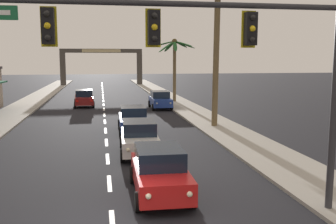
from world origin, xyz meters
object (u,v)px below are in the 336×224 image
Objects in this scene: sedan_lead_at_stop_bar at (160,171)px; palm_right_third at (175,56)px; sedan_parked_nearest_kerb at (160,100)px; sedan_oncoming_far at (84,98)px; sedan_third_in_queue at (139,137)px; town_gateway_arch at (102,62)px; sedan_fifth_in_queue at (133,119)px; palm_right_second at (217,30)px; traffic_signal_mast at (218,48)px.

palm_right_third is at bearing 78.07° from sedan_lead_at_stop_bar.
sedan_parked_nearest_kerb is (3.61, 23.37, 0.00)m from sedan_lead_at_stop_bar.
sedan_lead_at_stop_bar is at bearing -82.06° from sedan_oncoming_far.
sedan_third_in_queue is 51.26m from town_gateway_arch.
palm_right_second reaches higher than sedan_fifth_in_queue.
palm_right_second reaches higher than palm_right_third.
palm_right_third is at bearing 10.90° from sedan_oncoming_far.
sedan_lead_at_stop_bar and sedan_third_in_queue have the same top height.
palm_right_second is (5.83, 12.50, 5.80)m from sedan_lead_at_stop_bar.
sedan_oncoming_far is (-3.73, 14.51, 0.00)m from sedan_fifth_in_queue.
traffic_signal_mast is 14.95m from sedan_fifth_in_queue.
palm_right_third is at bearing 64.00° from sedan_parked_nearest_kerb.
palm_right_second is (2.22, -10.87, 5.80)m from sedan_parked_nearest_kerb.
palm_right_third is 29.88m from town_gateway_arch.
sedan_fifth_in_queue and sedan_oncoming_far have the same top height.
town_gateway_arch is at bearing 92.90° from traffic_signal_mast.
sedan_third_in_queue and sedan_fifth_in_queue have the same top height.
palm_right_second is at bearing -78.48° from sedan_parked_nearest_kerb.
sedan_oncoming_far is 0.31× the size of town_gateway_arch.
sedan_parked_nearest_kerb is at bearing -116.00° from palm_right_third.
sedan_oncoming_far is 0.66× the size of palm_right_third.
palm_right_second is at bearing 73.13° from traffic_signal_mast.
sedan_third_in_queue is 10.61m from palm_right_second.
traffic_signal_mast is 29.52m from sedan_oncoming_far.
sedan_lead_at_stop_bar is 1.00× the size of sedan_parked_nearest_kerb.
sedan_parked_nearest_kerb is 6.79m from palm_right_third.
sedan_fifth_in_queue is (0.19, 5.90, 0.00)m from sedan_third_in_queue.
town_gateway_arch is at bearing 86.39° from sedan_oncoming_far.
palm_right_second is at bearing -55.49° from sedan_oncoming_far.
traffic_signal_mast is at bearing -80.24° from sedan_oncoming_far.
palm_right_second is 15.75m from palm_right_third.
town_gateway_arch is (-7.69, 28.86, -0.86)m from palm_right_third.
sedan_lead_at_stop_bar is at bearing -88.75° from sedan_third_in_queue.
sedan_third_in_queue is 1.01× the size of sedan_fifth_in_queue.
traffic_signal_mast reaches higher than sedan_parked_nearest_kerb.
town_gateway_arch is at bearing 91.74° from sedan_lead_at_stop_bar.
palm_right_second reaches higher than sedan_oncoming_far.
traffic_signal_mast is at bearing -85.09° from sedan_fifth_in_queue.
sedan_third_in_queue is 1.00× the size of sedan_oncoming_far.
traffic_signal_mast is 2.50× the size of sedan_parked_nearest_kerb.
sedan_oncoming_far is 10.66m from palm_right_third.
sedan_parked_nearest_kerb is (7.28, -2.94, 0.00)m from sedan_oncoming_far.
sedan_parked_nearest_kerb is at bearing 84.85° from traffic_signal_mast.
sedan_third_in_queue is 23.46m from palm_right_third.
palm_right_second reaches higher than sedan_third_in_queue.
sedan_oncoming_far is at bearing 99.76° from traffic_signal_mast.
sedan_lead_at_stop_bar is 0.65× the size of palm_right_third.
sedan_fifth_in_queue is 0.31× the size of town_gateway_arch.
sedan_oncoming_far is 7.85m from sedan_parked_nearest_kerb.
sedan_fifth_in_queue is 14.98m from sedan_oncoming_far.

